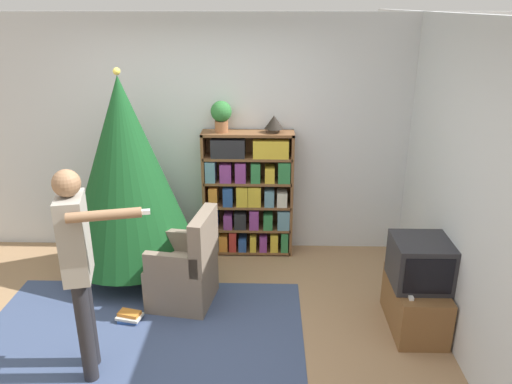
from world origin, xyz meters
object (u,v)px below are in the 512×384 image
at_px(bookshelf, 248,193).
at_px(armchair, 186,272).
at_px(television, 421,262).
at_px(potted_plant, 221,114).
at_px(standing_person, 78,259).
at_px(table_lamp, 274,123).
at_px(christmas_tree, 126,170).

relative_size(bookshelf, armchair, 1.52).
distance_m(television, potted_plant, 2.46).
bearing_deg(bookshelf, armchair, -117.52).
height_order(standing_person, table_lamp, standing_person).
bearing_deg(standing_person, table_lamp, 131.73).
relative_size(potted_plant, table_lamp, 1.64).
xyz_separation_m(christmas_tree, standing_person, (0.06, -1.53, -0.16)).
relative_size(christmas_tree, table_lamp, 10.62).
height_order(television, christmas_tree, christmas_tree).
relative_size(armchair, potted_plant, 2.80).
relative_size(bookshelf, potted_plant, 4.26).
xyz_separation_m(bookshelf, standing_person, (-1.12, -2.02, 0.26)).
xyz_separation_m(bookshelf, armchair, (-0.54, -1.04, -0.39)).
bearing_deg(standing_person, christmas_tree, 168.56).
height_order(television, table_lamp, table_lamp).
bearing_deg(television, christmas_tree, 161.65).
distance_m(christmas_tree, potted_plant, 1.13).
height_order(television, standing_person, standing_person).
height_order(bookshelf, television, bookshelf).
distance_m(television, christmas_tree, 2.88).
height_order(bookshelf, armchair, bookshelf).
distance_m(armchair, table_lamp, 1.78).
height_order(christmas_tree, standing_person, christmas_tree).
height_order(standing_person, potted_plant, potted_plant).
bearing_deg(bookshelf, television, -42.48).
xyz_separation_m(standing_person, table_lamp, (1.40, 2.03, 0.53)).
height_order(christmas_tree, table_lamp, christmas_tree).
relative_size(television, standing_person, 0.29).
bearing_deg(potted_plant, standing_person, -112.64).
relative_size(standing_person, potted_plant, 4.99).
distance_m(bookshelf, armchair, 1.24).
distance_m(armchair, standing_person, 1.31).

